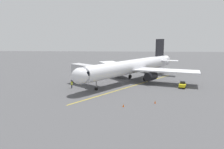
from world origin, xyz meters
TOP-DOWN VIEW (x-y plane):
  - ground_plane at (0.00, 0.00)m, footprint 220.00×220.00m
  - apron_lead_in_line at (-1.80, 5.63)m, footprint 25.16×31.40m
  - airplane at (-1.97, -0.59)m, footprint 31.92×34.11m
  - jet_bridge at (9.26, 4.88)m, footprint 10.12×8.76m
  - ground_crew_marshaller at (12.89, 8.49)m, footprint 0.45×0.47m
  - tug_near_nose at (-14.16, 6.62)m, footprint 2.25×2.69m
  - safety_cone_nose_left at (-5.75, 19.14)m, footprint 0.32×0.32m
  - safety_cone_nose_right at (0.25, 21.50)m, footprint 0.32×0.32m

SIDE VIEW (x-z plane):
  - ground_plane at x=0.00m, z-range 0.00..0.00m
  - apron_lead_in_line at x=-1.80m, z-range 0.00..0.01m
  - safety_cone_nose_left at x=-5.75m, z-range 0.00..0.55m
  - safety_cone_nose_right at x=0.25m, z-range 0.00..0.55m
  - tug_near_nose at x=-14.16m, z-range -0.05..1.45m
  - ground_crew_marshaller at x=12.89m, z-range 0.03..1.74m
  - jet_bridge at x=9.26m, z-range 1.06..6.46m
  - airplane at x=-1.97m, z-range -1.75..9.75m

